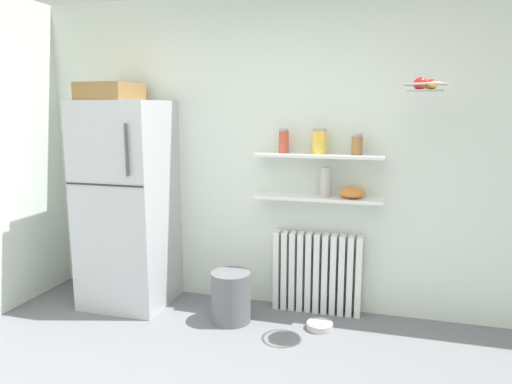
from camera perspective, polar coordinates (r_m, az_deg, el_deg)
back_wall at (r=4.00m, az=3.83°, el=4.50°), size 7.04×0.10×2.60m
refrigerator at (r=4.20m, az=-15.23°, el=-1.02°), size 0.70×0.68×1.89m
radiator at (r=4.03m, az=7.32°, el=-9.60°), size 0.73×0.12×0.67m
wall_shelf_lower at (r=3.84m, az=7.46°, el=-0.72°), size 1.01×0.22×0.02m
wall_shelf_upper at (r=3.79m, az=7.58°, el=4.36°), size 1.01×0.22×0.02m
storage_jar_0 at (r=3.83m, az=3.29°, el=6.13°), size 0.08×0.08×0.20m
storage_jar_1 at (r=3.78m, az=7.62°, el=6.03°), size 0.11×0.11×0.20m
storage_jar_2 at (r=3.75m, az=12.03°, el=5.58°), size 0.08×0.08×0.16m
vase at (r=3.81m, az=8.36°, el=1.16°), size 0.09×0.09×0.24m
shelf_bowl at (r=3.80m, az=11.45°, el=-0.07°), size 0.20×0.20×0.09m
trash_bin at (r=3.88m, az=-3.02°, el=-12.44°), size 0.31×0.31×0.40m
pet_food_bowl at (r=3.85m, az=7.65°, el=-15.61°), size 0.20×0.20×0.05m
hanging_fruit_basket at (r=3.46m, az=19.58°, el=11.99°), size 0.29×0.29×0.09m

